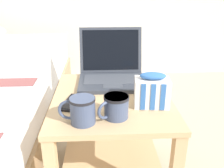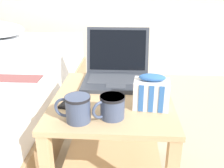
{
  "view_description": "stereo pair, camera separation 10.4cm",
  "coord_description": "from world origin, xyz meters",
  "px_view_note": "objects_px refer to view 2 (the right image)",
  "views": [
    {
      "loc": [
        -0.05,
        -1.01,
        0.97
      ],
      "look_at": [
        0.0,
        -0.04,
        0.56
      ],
      "focal_mm": 40.0,
      "sensor_mm": 36.0,
      "label": 1
    },
    {
      "loc": [
        0.06,
        -1.01,
        0.97
      ],
      "look_at": [
        0.0,
        -0.04,
        0.56
      ],
      "focal_mm": 40.0,
      "sensor_mm": 36.0,
      "label": 2
    }
  ],
  "objects_px": {
    "mug_front_right": "(77,107)",
    "cell_phone": "(73,100)",
    "snack_bag": "(151,93)",
    "mug_front_left": "(112,106)",
    "laptop": "(117,71)"
  },
  "relations": [
    {
      "from": "mug_front_left",
      "to": "snack_bag",
      "type": "distance_m",
      "value": 0.18
    },
    {
      "from": "laptop",
      "to": "snack_bag",
      "type": "height_order",
      "value": "laptop"
    },
    {
      "from": "snack_bag",
      "to": "cell_phone",
      "type": "distance_m",
      "value": 0.33
    },
    {
      "from": "mug_front_right",
      "to": "cell_phone",
      "type": "bearing_deg",
      "value": 107.56
    },
    {
      "from": "laptop",
      "to": "mug_front_left",
      "type": "xyz_separation_m",
      "value": [
        -0.0,
        -0.38,
        -0.0
      ]
    },
    {
      "from": "mug_front_left",
      "to": "cell_phone",
      "type": "xyz_separation_m",
      "value": [
        -0.17,
        0.12,
        -0.04
      ]
    },
    {
      "from": "mug_front_right",
      "to": "cell_phone",
      "type": "distance_m",
      "value": 0.17
    },
    {
      "from": "mug_front_right",
      "to": "mug_front_left",
      "type": "bearing_deg",
      "value": 13.97
    },
    {
      "from": "mug_front_left",
      "to": "mug_front_right",
      "type": "bearing_deg",
      "value": -166.03
    },
    {
      "from": "mug_front_right",
      "to": "snack_bag",
      "type": "distance_m",
      "value": 0.3
    },
    {
      "from": "snack_bag",
      "to": "mug_front_left",
      "type": "bearing_deg",
      "value": -149.35
    },
    {
      "from": "cell_phone",
      "to": "snack_bag",
      "type": "bearing_deg",
      "value": -5.78
    },
    {
      "from": "mug_front_right",
      "to": "cell_phone",
      "type": "relative_size",
      "value": 0.83
    },
    {
      "from": "mug_front_right",
      "to": "snack_bag",
      "type": "height_order",
      "value": "snack_bag"
    },
    {
      "from": "snack_bag",
      "to": "cell_phone",
      "type": "relative_size",
      "value": 0.9
    }
  ]
}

